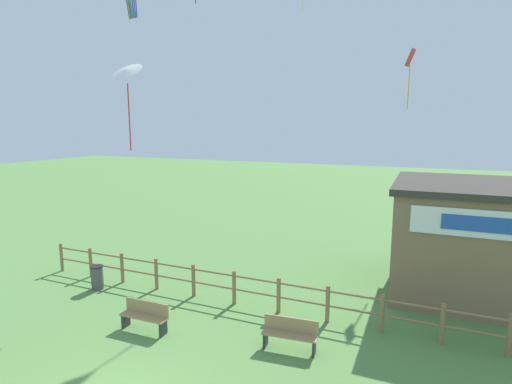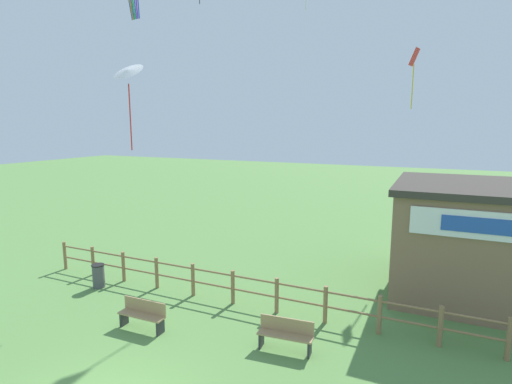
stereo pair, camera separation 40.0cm
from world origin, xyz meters
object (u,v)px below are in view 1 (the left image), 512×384
Objects in this scene: seaside_building at (503,241)px; park_bench_by_building at (290,333)px; kite_white_delta at (127,73)px; trash_bin at (97,277)px; park_bench_near_fence at (145,315)px; kite_red_diamond at (410,68)px.

seaside_building is 9.16m from park_bench_by_building.
kite_white_delta reaches higher than park_bench_by_building.
park_bench_by_building is at bearing -7.73° from trash_bin.
trash_bin reaches higher than park_bench_near_fence.
seaside_building is 13.02m from park_bench_near_fence.
trash_bin is 16.88m from kite_red_diamond.
park_bench_near_fence is 0.57× the size of kite_red_diamond.
kite_white_delta is (-2.65, 2.84, 7.80)m from park_bench_near_fence.
seaside_building is 2.33× the size of kite_white_delta.
park_bench_near_fence is at bearing -145.11° from seaside_building.
park_bench_by_building is (-6.07, -6.65, -1.64)m from seaside_building.
kite_white_delta is 13.01m from kite_red_diamond.
park_bench_by_building is at bearing -101.47° from kite_red_diamond.
kite_red_diamond is (6.77, 11.79, 8.60)m from park_bench_near_fence.
seaside_building reaches higher than park_bench_by_building.
park_bench_near_fence is 4.24m from trash_bin.
seaside_building is at bearing 47.61° from park_bench_by_building.
park_bench_near_fence is (-10.60, -7.39, -1.64)m from seaside_building.
park_bench_by_building is 8.41m from trash_bin.
park_bench_by_building is (4.53, 0.74, 0.00)m from park_bench_near_fence.
seaside_building is 4.89× the size of park_bench_near_fence.
seaside_building is 9.08m from kite_red_diamond.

